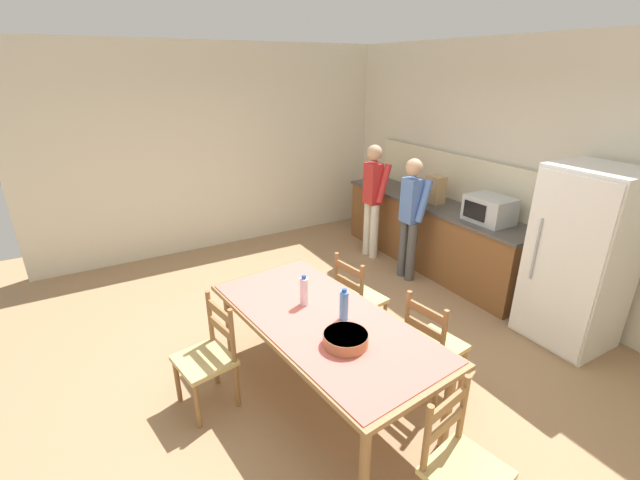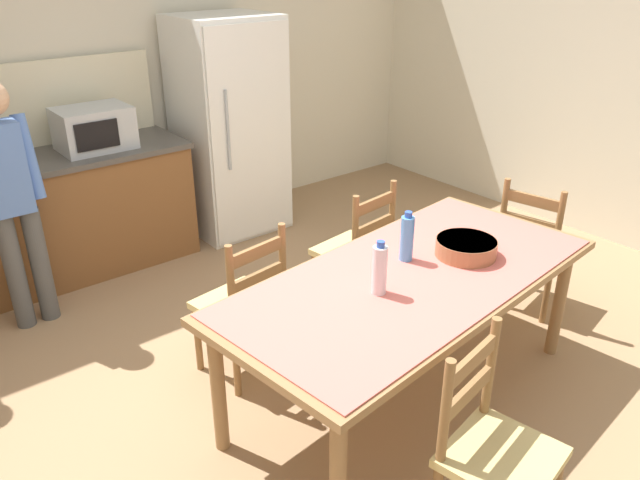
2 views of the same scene
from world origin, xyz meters
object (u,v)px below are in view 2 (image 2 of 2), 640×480
at_px(bottle_off_centre, 407,238).
at_px(person_at_counter, 11,195).
at_px(chair_head_end, 533,247).
at_px(chair_side_far_right, 357,251).
at_px(refrigerator, 229,127).
at_px(microwave, 94,128).
at_px(serving_bowl, 466,247).
at_px(bottle_near_centre, 380,269).
at_px(chair_side_far_left, 244,304).
at_px(dining_table, 411,286).
at_px(chair_side_near_left, 493,450).

bearing_deg(bottle_off_centre, person_at_counter, 126.66).
xyz_separation_m(chair_head_end, chair_side_far_right, (-0.94, 0.68, 0.00)).
bearing_deg(refrigerator, person_at_counter, -164.71).
relative_size(microwave, chair_side_far_right, 0.55).
bearing_deg(serving_bowl, chair_side_far_right, 89.19).
bearing_deg(serving_bowl, bottle_near_centre, 179.56).
relative_size(chair_side_far_right, person_at_counter, 0.58).
bearing_deg(serving_bowl, chair_side_far_left, 140.56).
relative_size(refrigerator, bottle_off_centre, 6.52).
relative_size(serving_bowl, chair_side_far_right, 0.35).
relative_size(dining_table, chair_side_far_right, 2.39).
height_order(dining_table, serving_bowl, serving_bowl).
bearing_deg(person_at_counter, chair_side_near_left, -161.76).
relative_size(dining_table, chair_side_near_left, 2.39).
bearing_deg(dining_table, bottle_near_centre, -173.78).
bearing_deg(chair_side_far_right, serving_bowl, 81.68).
xyz_separation_m(microwave, chair_side_far_left, (0.05, -1.83, -0.61)).
height_order(dining_table, chair_side_far_left, chair_side_far_left).
xyz_separation_m(dining_table, chair_side_far_left, (-0.55, 0.72, -0.24)).
bearing_deg(dining_table, chair_side_near_left, -114.99).
height_order(chair_side_far_right, person_at_counter, person_at_counter).
relative_size(chair_head_end, chair_side_near_left, 1.00).
bearing_deg(chair_side_far_right, bottle_off_centre, 59.62).
relative_size(refrigerator, chair_side_far_right, 1.94).
relative_size(bottle_off_centre, chair_side_near_left, 0.30).
distance_m(bottle_near_centre, chair_side_far_left, 0.92).
relative_size(microwave, person_at_counter, 0.32).
height_order(refrigerator, dining_table, refrigerator).
height_order(refrigerator, chair_head_end, refrigerator).
xyz_separation_m(chair_head_end, chair_side_near_left, (-1.71, -0.97, 0.00)).
relative_size(chair_side_far_left, person_at_counter, 0.58).
bearing_deg(person_at_counter, chair_side_far_left, -149.36).
distance_m(bottle_off_centre, chair_side_far_right, 0.87).
bearing_deg(bottle_near_centre, chair_side_near_left, -98.96).
bearing_deg(bottle_near_centre, serving_bowl, -0.44).
bearing_deg(chair_head_end, chair_side_far_left, 61.86).
xyz_separation_m(refrigerator, chair_head_end, (0.83, -2.40, -0.44)).
bearing_deg(chair_head_end, serving_bowl, 89.44).
height_order(bottle_near_centre, serving_bowl, bottle_near_centre).
distance_m(microwave, person_at_counter, 0.91).
bearing_deg(chair_head_end, person_at_counter, 43.55).
height_order(refrigerator, chair_side_near_left, refrigerator).
bearing_deg(refrigerator, bottle_near_centre, -106.50).
height_order(refrigerator, person_at_counter, refrigerator).
bearing_deg(serving_bowl, bottle_off_centre, 149.44).
distance_m(microwave, dining_table, 2.65).
height_order(dining_table, bottle_near_centre, bottle_near_centre).
bearing_deg(bottle_off_centre, bottle_near_centre, -155.33).
xyz_separation_m(bottle_off_centre, chair_side_far_right, (0.29, 0.69, -0.43)).
distance_m(chair_head_end, person_at_counter, 3.29).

